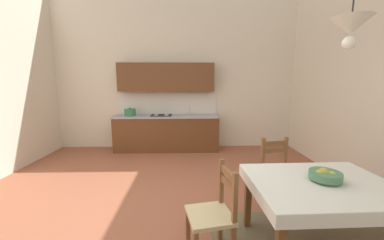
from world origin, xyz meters
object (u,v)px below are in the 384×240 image
Objects in this scene: fruit_bowl at (325,175)px; pendant_lamp at (351,27)px; kitchen_cabinetry at (166,117)px; dining_chair_tv_side at (214,214)px; dining_table at (321,193)px; dining_chair_kitchen_side at (278,173)px.

fruit_bowl is 1.37m from pendant_lamp.
kitchen_cabinetry reaches higher than dining_chair_tv_side.
dining_chair_tv_side is (0.77, -3.65, -0.41)m from kitchen_cabinetry.
dining_chair_tv_side is 1.16× the size of pendant_lamp.
pendant_lamp is at bearing -3.59° from dining_chair_tv_side.
kitchen_cabinetry is at bearing 116.90° from pendant_lamp.
pendant_lamp is (0.02, -0.11, 1.36)m from fruit_bowl.
dining_table is 1.49× the size of dining_chair_tv_side.
dining_chair_tv_side is at bearing -178.86° from dining_table.
pendant_lamp is at bearing -63.10° from kitchen_cabinetry.
fruit_bowl reaches higher than dining_table.
dining_chair_kitchen_side is 1.16× the size of pendant_lamp.
dining_chair_tv_side is 3.10× the size of fruit_bowl.
dining_table is 1.49× the size of dining_chair_kitchen_side.
kitchen_cabinetry is at bearing 116.79° from dining_table.
dining_chair_tv_side is at bearing 176.41° from pendant_lamp.
dining_chair_tv_side is 1.16m from fruit_bowl.
pendant_lamp reaches higher than dining_table.
dining_chair_kitchen_side is at bearing -55.75° from kitchen_cabinetry.
kitchen_cabinetry reaches higher than dining_table.
dining_chair_kitchen_side is at bearing 93.90° from pendant_lamp.
dining_chair_kitchen_side is (-0.02, 0.96, -0.19)m from dining_table.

